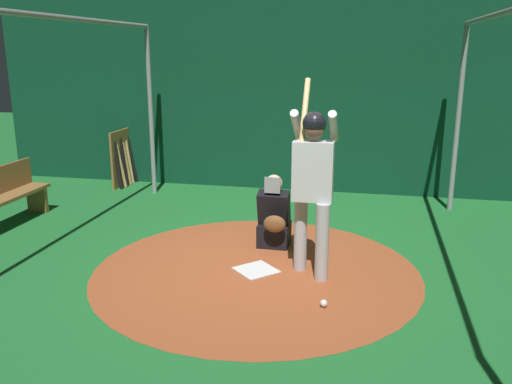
# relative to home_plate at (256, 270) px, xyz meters

# --- Properties ---
(ground_plane) EXTENTS (27.55, 27.55, 0.00)m
(ground_plane) POSITION_rel_home_plate_xyz_m (0.00, 0.00, -0.01)
(ground_plane) COLOR #1E6B2D
(dirt_circle) EXTENTS (3.78, 3.78, 0.01)m
(dirt_circle) POSITION_rel_home_plate_xyz_m (0.00, 0.00, -0.01)
(dirt_circle) COLOR #9E4C28
(dirt_circle) RESTS_ON ground
(home_plate) EXTENTS (0.59, 0.59, 0.01)m
(home_plate) POSITION_rel_home_plate_xyz_m (0.00, 0.00, 0.00)
(home_plate) COLOR white
(home_plate) RESTS_ON dirt_circle
(batter) EXTENTS (0.68, 0.49, 2.18)m
(batter) POSITION_rel_home_plate_xyz_m (-0.06, 0.62, 1.13)
(batter) COLOR #B3B3B7
(batter) RESTS_ON ground
(catcher) EXTENTS (0.58, 0.40, 0.96)m
(catcher) POSITION_rel_home_plate_xyz_m (-0.85, 0.06, 0.36)
(catcher) COLOR black
(catcher) RESTS_ON ground
(back_wall) EXTENTS (0.23, 11.55, 3.70)m
(back_wall) POSITION_rel_home_plate_xyz_m (-3.90, 0.00, 1.85)
(back_wall) COLOR #0C3D26
(back_wall) RESTS_ON ground
(cage_frame) EXTENTS (6.23, 5.13, 2.90)m
(cage_frame) POSITION_rel_home_plate_xyz_m (0.00, 0.00, 2.07)
(cage_frame) COLOR gray
(cage_frame) RESTS_ON ground
(bat_rack) EXTENTS (1.18, 0.20, 1.05)m
(bat_rack) POSITION_rel_home_plate_xyz_m (-3.65, -3.30, 0.48)
(bat_rack) COLOR olive
(bat_rack) RESTS_ON ground
(baseball_0) EXTENTS (0.07, 0.07, 0.07)m
(baseball_0) POSITION_rel_home_plate_xyz_m (0.75, 0.85, 0.03)
(baseball_0) COLOR white
(baseball_0) RESTS_ON dirt_circle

